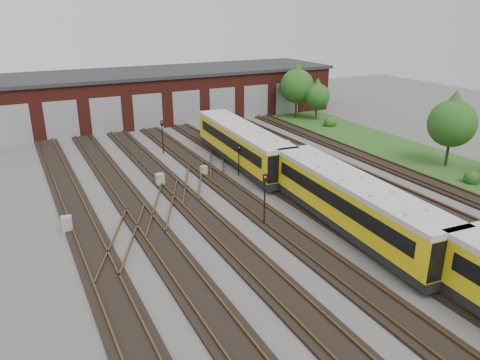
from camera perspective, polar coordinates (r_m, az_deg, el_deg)
name	(u,v)px	position (r m, az deg, el deg)	size (l,w,h in m)	color
ground	(332,241)	(30.99, 11.09, -7.31)	(120.00, 120.00, 0.00)	#4A4745
track_network	(324,236)	(31.25, 10.20, -6.78)	(30.40, 70.00, 0.33)	black
maintenance_shed	(149,95)	(64.69, -11.01, 10.15)	(51.00, 12.50, 6.35)	#551B15
grass_verge	(424,159)	(50.11, 21.49, 2.45)	(8.00, 55.00, 0.05)	#2B4F1A
metro_train	(353,203)	(31.71, 13.56, -2.72)	(4.01, 48.58, 3.39)	black
signal_mast_0	(265,193)	(31.50, 3.04, -1.64)	(0.33, 0.31, 3.79)	black
signal_mast_1	(239,157)	(41.30, -0.15, 2.84)	(0.22, 0.21, 2.79)	black
signal_mast_2	(162,133)	(48.31, -9.44, 5.71)	(0.28, 0.26, 3.50)	black
signal_mast_3	(310,182)	(34.70, 8.48, -0.25)	(0.32, 0.31, 3.28)	black
relay_cabinet_0	(67,224)	(33.38, -20.34, -5.09)	(0.68, 0.57, 1.14)	#96989B
relay_cabinet_1	(160,180)	(39.87, -9.72, 0.02)	(0.66, 0.55, 1.10)	#96989B
relay_cabinet_2	(204,171)	(41.82, -4.43, 1.10)	(0.56, 0.47, 0.93)	#96989B
relay_cabinet_3	(286,146)	(49.48, 5.68, 4.18)	(0.63, 0.53, 1.05)	#96989B
relay_cabinet_4	(255,147)	(49.19, 1.88, 4.06)	(0.52, 0.43, 0.87)	#96989B
tree_0	(297,82)	(64.26, 6.96, 11.78)	(4.54, 4.54, 7.53)	#2E2415
tree_1	(317,93)	(63.53, 9.40, 10.40)	(3.35, 3.35, 5.55)	#2E2415
tree_2	(453,118)	(47.46, 24.53, 6.92)	(4.38, 4.38, 7.26)	#2E2415
bush_0	(472,176)	(44.53, 26.43, 0.45)	(1.34, 1.34, 1.34)	#224D16
bush_1	(332,121)	(61.06, 11.17, 7.11)	(1.32, 1.32, 1.32)	#224D16
bush_2	(330,121)	(60.58, 10.87, 7.11)	(1.47, 1.47, 1.47)	#224D16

